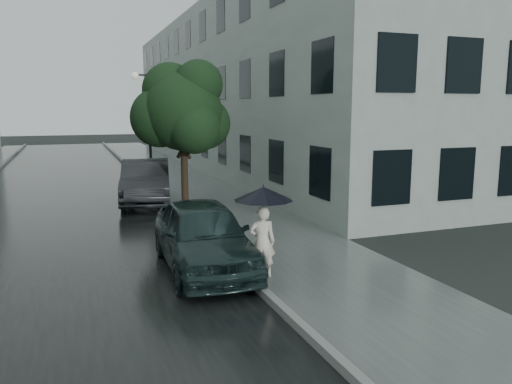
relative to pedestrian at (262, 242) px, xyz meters
name	(u,v)px	position (x,y,z in m)	size (l,w,h in m)	color
ground	(305,264)	(1.20, 0.45, -0.74)	(120.00, 120.00, 0.00)	black
sidewalk	(191,186)	(1.45, 12.45, -0.74)	(3.50, 60.00, 0.01)	slate
kerb_near	(150,187)	(-0.38, 12.45, -0.67)	(0.15, 60.00, 0.15)	slate
asphalt_road	(64,193)	(-3.88, 12.45, -0.74)	(6.85, 60.00, 0.00)	black
building_near	(245,91)	(6.67, 19.95, 3.76)	(7.02, 36.00, 9.00)	#96A49D
pedestrian	(262,242)	(0.00, 0.00, 0.00)	(0.53, 0.35, 1.47)	silver
umbrella	(263,194)	(0.03, 0.03, 0.99)	(1.60, 1.60, 0.99)	black
street_tree	(182,111)	(-0.01, 7.25, 2.63)	(3.37, 3.06, 5.01)	#332619
lamp_post	(146,122)	(-0.41, 12.82, 2.10)	(0.85, 0.34, 4.96)	black
car_near	(203,235)	(-1.00, 0.95, 0.01)	(1.75, 4.36, 1.48)	#1A2C2B
car_far	(146,181)	(-1.00, 9.27, 0.05)	(1.67, 4.78, 1.57)	#272A2D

